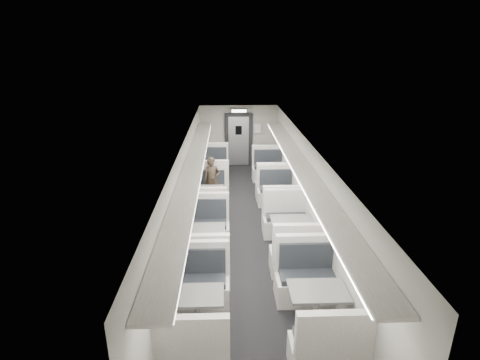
{
  "coord_description": "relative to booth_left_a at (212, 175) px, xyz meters",
  "views": [
    {
      "loc": [
        -0.46,
        -8.54,
        4.57
      ],
      "look_at": [
        -0.13,
        0.81,
        1.2
      ],
      "focal_mm": 28.0,
      "sensor_mm": 36.0,
      "label": 1
    }
  ],
  "objects": [
    {
      "name": "exit_sign",
      "position": [
        1.0,
        1.9,
        1.86
      ],
      "size": [
        0.62,
        0.12,
        0.16
      ],
      "color": "black",
      "rests_on": "room"
    },
    {
      "name": "luggage_rack_right",
      "position": [
        2.24,
        -3.84,
        1.49
      ],
      "size": [
        0.46,
        10.4,
        0.09
      ],
      "color": "white",
      "rests_on": "room"
    },
    {
      "name": "booth_right_b",
      "position": [
        2.0,
        -2.41,
        -0.02
      ],
      "size": [
        1.1,
        2.24,
        1.2
      ],
      "color": "white",
      "rests_on": "room"
    },
    {
      "name": "booth_right_a",
      "position": [
        2.0,
        -0.25,
        -0.01
      ],
      "size": [
        1.13,
        2.3,
        1.23
      ],
      "color": "white",
      "rests_on": "room"
    },
    {
      "name": "booth_right_c",
      "position": [
        2.0,
        -4.4,
        -0.01
      ],
      "size": [
        1.14,
        2.32,
        1.24
      ],
      "color": "white",
      "rests_on": "room"
    },
    {
      "name": "vestibule_door",
      "position": [
        1.0,
        2.39,
        0.62
      ],
      "size": [
        1.1,
        0.13,
        2.1
      ],
      "color": "black",
      "rests_on": "room"
    },
    {
      "name": "booth_left_a",
      "position": [
        0.0,
        0.0,
        0.0
      ],
      "size": [
        1.17,
        2.36,
        1.26
      ],
      "color": "white",
      "rests_on": "room"
    },
    {
      "name": "passenger",
      "position": [
        0.06,
        -1.29,
        0.28
      ],
      "size": [
        0.55,
        0.4,
        1.41
      ],
      "primitive_type": "imported",
      "rotation": [
        0.0,
        0.0,
        0.12
      ],
      "color": "black",
      "rests_on": "room"
    },
    {
      "name": "window_d",
      "position": [
        -0.49,
        -6.74,
        0.93
      ],
      "size": [
        0.02,
        1.18,
        0.84
      ],
      "primitive_type": "cube",
      "color": "black",
      "rests_on": "room"
    },
    {
      "name": "window_b",
      "position": [
        -0.49,
        -2.34,
        0.93
      ],
      "size": [
        0.02,
        1.18,
        0.84
      ],
      "primitive_type": "cube",
      "color": "black",
      "rests_on": "room"
    },
    {
      "name": "luggage_rack_left",
      "position": [
        -0.24,
        -3.84,
        1.49
      ],
      "size": [
        0.46,
        10.4,
        0.09
      ],
      "color": "white",
      "rests_on": "room"
    },
    {
      "name": "window_a",
      "position": [
        -0.49,
        -0.14,
        0.93
      ],
      "size": [
        0.02,
        1.18,
        0.84
      ],
      "primitive_type": "cube",
      "color": "black",
      "rests_on": "room"
    },
    {
      "name": "booth_left_d",
      "position": [
        0.0,
        -7.0,
        -0.03
      ],
      "size": [
        1.09,
        2.21,
        1.18
      ],
      "color": "white",
      "rests_on": "room"
    },
    {
      "name": "booth_left_b",
      "position": [
        0.0,
        -2.05,
        -0.06
      ],
      "size": [
        1.01,
        2.05,
        1.1
      ],
      "color": "white",
      "rests_on": "room"
    },
    {
      "name": "booth_left_c",
      "position": [
        0.0,
        -4.75,
        -0.01
      ],
      "size": [
        1.13,
        2.29,
        1.23
      ],
      "color": "white",
      "rests_on": "room"
    },
    {
      "name": "room",
      "position": [
        1.0,
        -3.54,
        0.78
      ],
      "size": [
        3.24,
        12.24,
        2.64
      ],
      "color": "black",
      "rests_on": "ground"
    },
    {
      "name": "window_c",
      "position": [
        -0.49,
        -4.54,
        0.93
      ],
      "size": [
        0.02,
        1.18,
        0.84
      ],
      "primitive_type": "cube",
      "color": "black",
      "rests_on": "room"
    },
    {
      "name": "booth_right_d",
      "position": [
        2.0,
        -7.01,
        -0.0
      ],
      "size": [
        1.15,
        2.34,
        1.25
      ],
      "color": "white",
      "rests_on": "room"
    },
    {
      "name": "wall_notice",
      "position": [
        1.75,
        2.38,
        1.08
      ],
      "size": [
        0.32,
        0.02,
        0.4
      ],
      "primitive_type": "cube",
      "color": "white",
      "rests_on": "room"
    }
  ]
}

